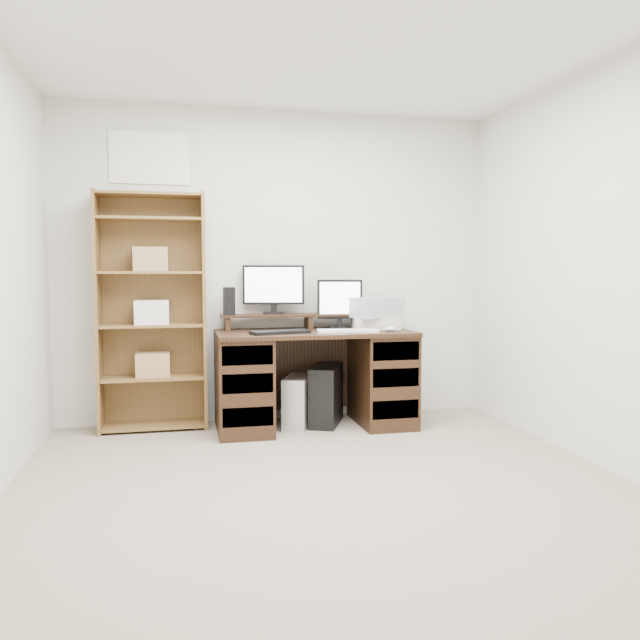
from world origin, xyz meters
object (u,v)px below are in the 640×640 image
object	(u,v)px
tower_silver	(297,401)
tower_black	(326,395)
monitor_small	(340,302)
bookshelf	(152,310)
monitor_wide	(274,287)
desk	(314,377)
printer	(375,323)

from	to	relation	value
tower_silver	tower_black	xyz separation A→B (m)	(0.24, 0.03, 0.03)
monitor_small	bookshelf	size ratio (longest dim) A/B	0.22
monitor_wide	tower_silver	xyz separation A→B (m)	(0.15, -0.22, -0.89)
tower_black	desk	bearing A→B (deg)	-129.88
desk	monitor_small	distance (m)	0.64
tower_black	printer	bearing A→B (deg)	25.12
monitor_small	monitor_wide	bearing A→B (deg)	177.56
monitor_wide	tower_black	xyz separation A→B (m)	(0.39, -0.19, -0.85)
tower_silver	desk	bearing A→B (deg)	12.01
tower_silver	monitor_wide	bearing A→B (deg)	144.95
monitor_wide	monitor_small	xyz separation A→B (m)	(0.52, -0.11, -0.12)
monitor_small	bookshelf	bearing A→B (deg)	-173.43
desk	bookshelf	world-z (taller)	bookshelf
monitor_wide	tower_black	distance (m)	0.96
tower_silver	tower_black	distance (m)	0.24
monitor_small	tower_silver	xyz separation A→B (m)	(-0.37, -0.11, -0.77)
tower_black	bookshelf	xyz separation A→B (m)	(-1.33, 0.16, 0.69)
desk	monitor_wide	world-z (taller)	monitor_wide
monitor_wide	tower_silver	distance (m)	0.93
desk	monitor_small	size ratio (longest dim) A/B	3.82
desk	monitor_wide	xyz separation A→B (m)	(-0.28, 0.24, 0.70)
tower_silver	printer	bearing A→B (deg)	24.91
monitor_small	tower_silver	world-z (taller)	monitor_small
monitor_wide	bookshelf	size ratio (longest dim) A/B	0.27
monitor_wide	bookshelf	xyz separation A→B (m)	(-0.94, -0.03, -0.17)
monitor_wide	bookshelf	world-z (taller)	bookshelf
monitor_small	tower_black	bearing A→B (deg)	-139.79
desk	printer	bearing A→B (deg)	7.18
desk	tower_black	distance (m)	0.20
desk	monitor_wide	size ratio (longest dim) A/B	3.11
desk	tower_silver	size ratio (longest dim) A/B	3.79
monitor_wide	bookshelf	distance (m)	0.95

